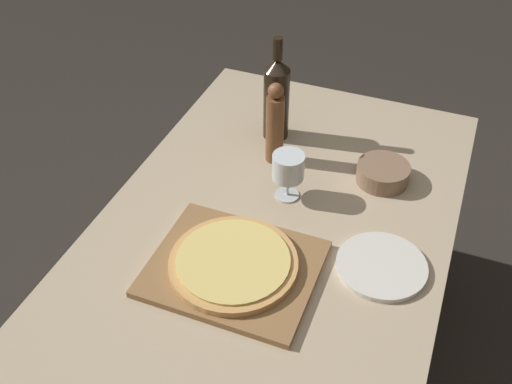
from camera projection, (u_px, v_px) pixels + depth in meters
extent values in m
cube|color=tan|center=(265.00, 245.00, 1.52)|extent=(0.89, 1.53, 0.03)
cylinder|color=brown|center=(236.00, 165.00, 2.36)|extent=(0.06, 0.06, 0.71)
cylinder|color=brown|center=(433.00, 213.00, 2.15)|extent=(0.06, 0.06, 0.71)
cube|color=olive|center=(234.00, 268.00, 1.43)|extent=(0.39, 0.33, 0.02)
cylinder|color=tan|center=(233.00, 263.00, 1.41)|extent=(0.31, 0.31, 0.02)
cylinder|color=#E0C66B|center=(233.00, 260.00, 1.41)|extent=(0.27, 0.27, 0.01)
cylinder|color=black|center=(276.00, 104.00, 1.78)|extent=(0.08, 0.08, 0.23)
cone|color=black|center=(277.00, 65.00, 1.69)|extent=(0.08, 0.08, 0.03)
cylinder|color=black|center=(278.00, 49.00, 1.66)|extent=(0.03, 0.03, 0.07)
cylinder|color=brown|center=(275.00, 130.00, 1.69)|extent=(0.05, 0.05, 0.21)
sphere|color=brown|center=(276.00, 91.00, 1.61)|extent=(0.04, 0.04, 0.04)
cylinder|color=silver|center=(287.00, 195.00, 1.64)|extent=(0.07, 0.07, 0.00)
cylinder|color=silver|center=(287.00, 186.00, 1.61)|extent=(0.01, 0.01, 0.06)
cylinder|color=silver|center=(288.00, 167.00, 1.57)|extent=(0.09, 0.09, 0.07)
cylinder|color=#84664C|center=(383.00, 173.00, 1.67)|extent=(0.15, 0.15, 0.05)
cylinder|color=silver|center=(382.00, 266.00, 1.43)|extent=(0.22, 0.22, 0.01)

